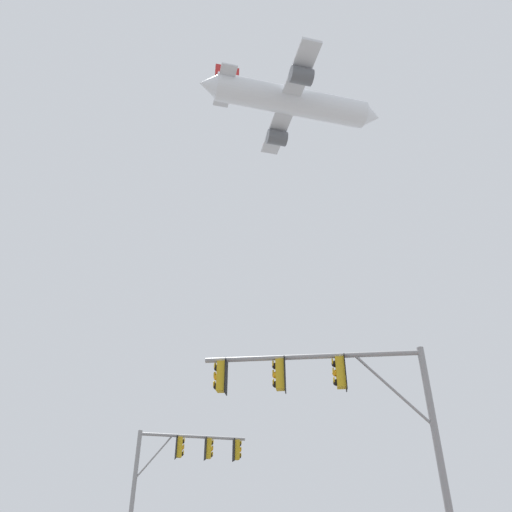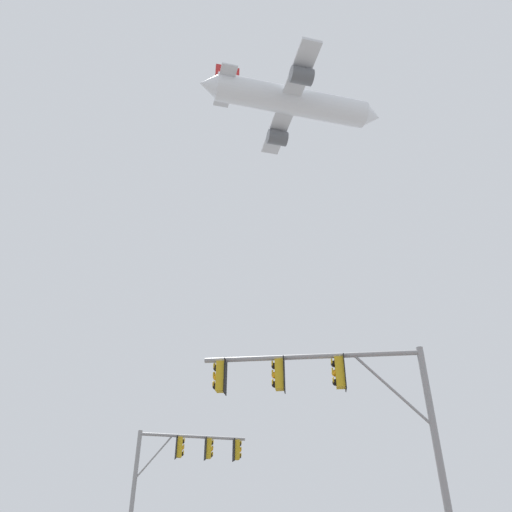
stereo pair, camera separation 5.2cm
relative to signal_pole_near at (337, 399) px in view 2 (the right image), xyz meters
name	(u,v)px [view 2 (the right image)]	position (x,y,z in m)	size (l,w,h in m)	color
signal_pole_near	(337,399)	(0.00, 0.00, 0.00)	(6.49, 1.45, 6.43)	gray
signal_pole_far	(181,463)	(-5.06, 10.92, -0.36)	(5.14, 1.22, 6.02)	gray
airplane	(292,102)	(4.15, 26.83, 42.61)	(23.03, 17.79, 6.27)	white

